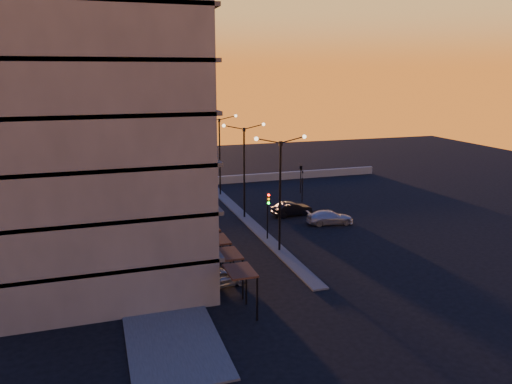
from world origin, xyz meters
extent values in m
plane|color=black|center=(0.00, 0.00, 0.00)|extent=(120.00, 120.00, 0.00)
cube|color=#464643|center=(-10.50, 4.00, 0.06)|extent=(5.00, 40.00, 0.12)
cube|color=#464643|center=(0.00, 10.00, 0.06)|extent=(1.20, 36.00, 0.12)
cube|color=gray|center=(2.00, 26.00, 0.50)|extent=(44.00, 0.50, 1.00)
cylinder|color=#625C56|center=(-14.00, 2.00, 12.50)|extent=(14.00, 14.00, 25.00)
cube|color=#625C56|center=(-14.00, -3.00, 12.50)|extent=(14.00, 10.00, 25.00)
cylinder|color=black|center=(-14.00, 2.00, 1.60)|extent=(14.16, 14.16, 2.40)
cube|color=black|center=(-6.80, -2.00, 3.60)|extent=(0.15, 3.20, 1.20)
cylinder|color=black|center=(0.00, 0.00, 4.50)|extent=(0.18, 0.18, 9.00)
cube|color=black|center=(0.00, 0.00, 8.90)|extent=(0.25, 0.25, 0.35)
sphere|color=#FFE5B2|center=(-2.00, 0.00, 9.35)|extent=(0.32, 0.32, 0.32)
sphere|color=#FFE5B2|center=(2.00, 0.00, 9.35)|extent=(0.32, 0.32, 0.32)
cylinder|color=black|center=(0.00, 10.00, 4.50)|extent=(0.18, 0.18, 9.00)
cube|color=black|center=(0.00, 10.00, 8.90)|extent=(0.25, 0.25, 0.35)
sphere|color=#FFE5B2|center=(-2.00, 10.00, 9.35)|extent=(0.32, 0.32, 0.32)
sphere|color=#FFE5B2|center=(2.00, 10.00, 9.35)|extent=(0.32, 0.32, 0.32)
cylinder|color=black|center=(0.00, 20.00, 4.50)|extent=(0.18, 0.18, 9.00)
cube|color=black|center=(0.00, 20.00, 8.90)|extent=(0.25, 0.25, 0.35)
sphere|color=#FFE5B2|center=(-2.00, 20.00, 9.35)|extent=(0.32, 0.32, 0.32)
sphere|color=#FFE5B2|center=(2.00, 20.00, 9.35)|extent=(0.32, 0.32, 0.32)
cylinder|color=black|center=(0.00, 3.00, 1.60)|extent=(0.12, 0.12, 3.20)
cube|color=black|center=(0.00, 2.82, 3.75)|extent=(0.28, 0.16, 1.00)
sphere|color=#FF0C05|center=(0.00, 2.72, 4.10)|extent=(0.20, 0.20, 0.20)
sphere|color=orange|center=(0.00, 2.72, 3.75)|extent=(0.20, 0.20, 0.20)
sphere|color=#0CFF26|center=(0.00, 2.72, 3.40)|extent=(0.20, 0.20, 0.20)
cylinder|color=black|center=(8.00, 14.00, 1.40)|extent=(0.12, 0.12, 2.80)
imported|color=black|center=(8.00, 14.00, 3.20)|extent=(0.13, 0.16, 0.80)
cylinder|color=black|center=(9.50, 18.00, 1.40)|extent=(0.12, 0.12, 2.80)
imported|color=black|center=(9.50, 18.00, 3.20)|extent=(0.42, 1.99, 0.80)
imported|color=#9DA0A4|center=(-6.29, -5.20, 0.65)|extent=(4.03, 2.23, 1.30)
imported|color=black|center=(4.87, 9.37, 0.69)|extent=(4.33, 1.94, 1.38)
imported|color=#B1B2B9|center=(7.28, 5.53, 0.65)|extent=(4.72, 2.50, 1.30)
camera|label=1|loc=(-13.79, -36.21, 14.38)|focal=35.00mm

